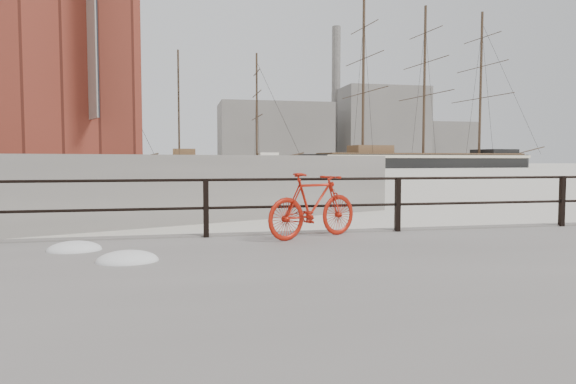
{
  "coord_description": "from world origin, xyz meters",
  "views": [
    {
      "loc": [
        -7.44,
        -8.95,
        1.67
      ],
      "look_at": [
        -5.22,
        1.5,
        1.0
      ],
      "focal_mm": 32.0,
      "sensor_mm": 36.0,
      "label": 1
    }
  ],
  "objects": [
    {
      "name": "industrial_mid",
      "position": [
        55.0,
        145.0,
        12.0
      ],
      "size": [
        26.0,
        20.0,
        24.0
      ],
      "primitive_type": "cube",
      "color": "gray",
      "rests_on": "ground"
    },
    {
      "name": "bicycle",
      "position": [
        -5.23,
        -0.61,
        0.9
      ],
      "size": [
        1.79,
        1.01,
        1.11
      ],
      "primitive_type": "imported",
      "rotation": [
        0.0,
        0.0,
        0.42
      ],
      "color": "#AF1A0B",
      "rests_on": "promenade"
    },
    {
      "name": "guardrail",
      "position": [
        0.0,
        -0.15,
        0.85
      ],
      "size": [
        28.0,
        0.1,
        1.0
      ],
      "primitive_type": null,
      "color": "black",
      "rests_on": "promenade"
    },
    {
      "name": "industrial_west",
      "position": [
        20.0,
        140.0,
        9.0
      ],
      "size": [
        32.0,
        18.0,
        18.0
      ],
      "primitive_type": "cube",
      "color": "gray",
      "rests_on": "ground"
    },
    {
      "name": "smokestack",
      "position": [
        42.0,
        150.0,
        22.0
      ],
      "size": [
        2.8,
        2.8,
        44.0
      ],
      "primitive_type": "cylinder",
      "color": "gray",
      "rests_on": "ground"
    },
    {
      "name": "schooner_left",
      "position": [
        -21.97,
        69.89,
        0.0
      ],
      "size": [
        23.94,
        13.9,
        17.3
      ],
      "primitive_type": null,
      "rotation": [
        0.0,
        0.0,
        0.17
      ],
      "color": "beige",
      "rests_on": "ground"
    },
    {
      "name": "barque_black",
      "position": [
        42.04,
        89.3,
        0.0
      ],
      "size": [
        62.8,
        26.39,
        34.45
      ],
      "primitive_type": null,
      "rotation": [
        0.0,
        0.0,
        0.11
      ],
      "color": "black",
      "rests_on": "ground"
    },
    {
      "name": "industrial_east",
      "position": [
        78.0,
        150.0,
        7.0
      ],
      "size": [
        20.0,
        16.0,
        14.0
      ],
      "primitive_type": "cube",
      "color": "gray",
      "rests_on": "ground"
    },
    {
      "name": "schooner_mid",
      "position": [
        -0.89,
        78.25,
        0.0
      ],
      "size": [
        28.69,
        12.27,
        20.61
      ],
      "primitive_type": null,
      "rotation": [
        0.0,
        0.0,
        -0.01
      ],
      "color": "white",
      "rests_on": "ground"
    },
    {
      "name": "ground",
      "position": [
        0.0,
        0.0,
        0.0
      ],
      "size": [
        400.0,
        400.0,
        0.0
      ],
      "primitive_type": "plane",
      "color": "white",
      "rests_on": "ground"
    }
  ]
}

